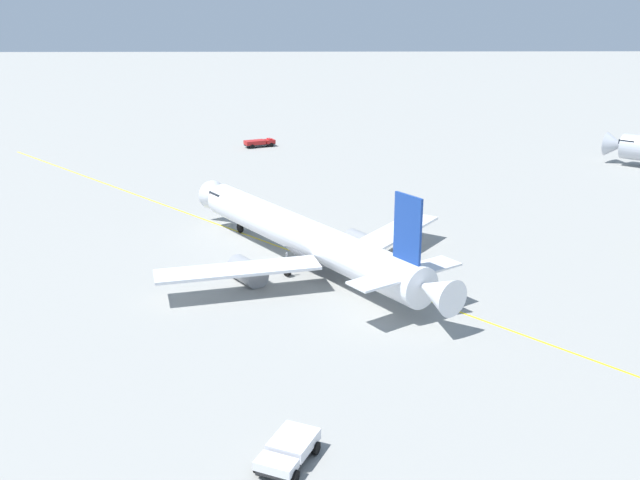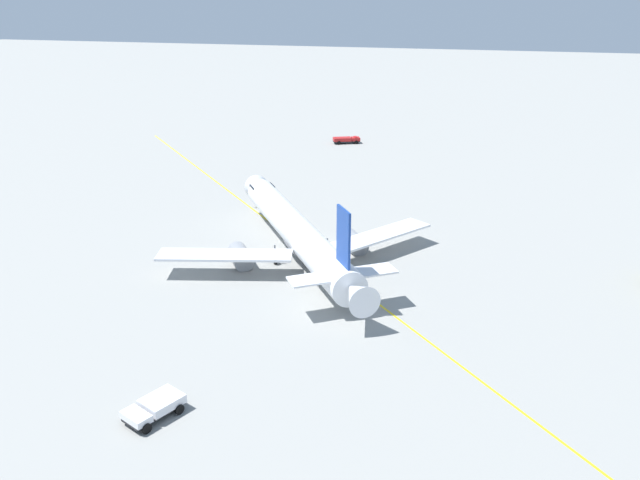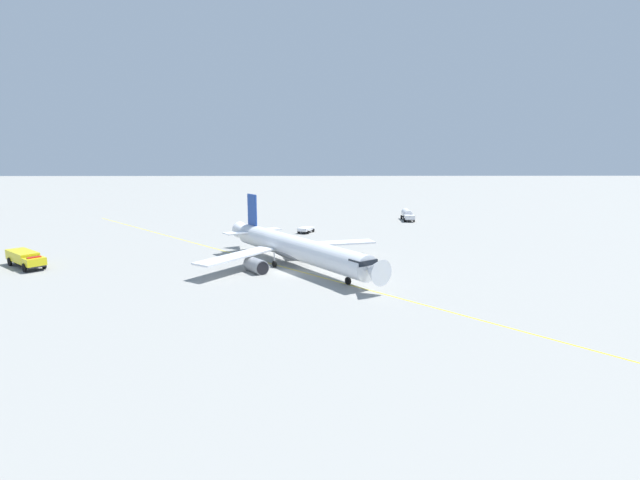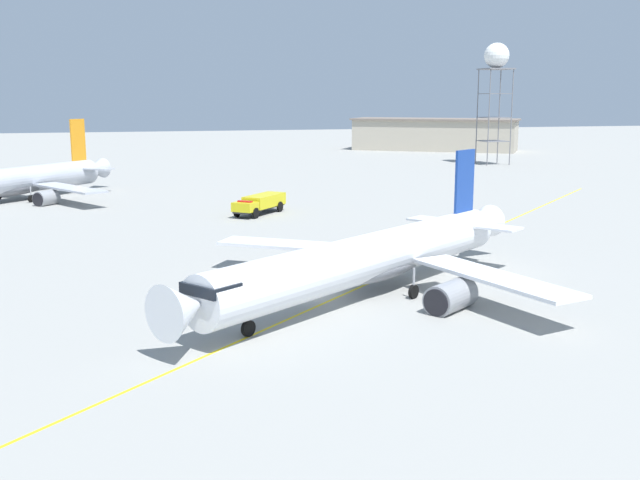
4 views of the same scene
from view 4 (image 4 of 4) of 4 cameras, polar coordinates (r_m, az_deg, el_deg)
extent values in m
plane|color=gray|center=(59.53, -0.46, -4.24)|extent=(600.00, 600.00, 0.00)
cylinder|color=white|center=(58.74, 3.60, -1.36)|extent=(30.66, 22.89, 3.72)
cone|color=white|center=(45.44, -10.34, -5.16)|extent=(4.48, 4.61, 3.53)
cone|color=white|center=(74.56, 12.15, 1.25)|extent=(5.09, 4.88, 3.16)
cube|color=black|center=(46.62, -8.31, -3.62)|extent=(3.77, 3.97, 0.70)
ellipsoid|color=slate|center=(60.35, 4.56, -2.04)|extent=(12.18, 9.89, 2.05)
cube|color=#193D93|center=(70.82, 10.95, 4.43)|extent=(2.76, 2.02, 5.77)
cube|color=white|center=(69.94, 13.07, 0.96)|extent=(4.85, 5.39, 0.20)
cube|color=white|center=(72.88, 8.68, 1.51)|extent=(4.85, 5.39, 0.20)
cube|color=white|center=(56.65, 13.10, -2.76)|extent=(7.02, 15.45, 0.28)
cube|color=white|center=(66.87, -1.45, -0.42)|extent=(14.35, 11.38, 0.28)
cylinder|color=gray|center=(56.06, 9.92, -4.27)|extent=(4.77, 4.31, 2.33)
cylinder|color=black|center=(54.26, 8.80, -4.74)|extent=(1.25, 1.71, 1.98)
cylinder|color=gray|center=(64.04, -1.24, -2.22)|extent=(4.77, 4.31, 2.33)
cylinder|color=black|center=(62.48, -2.52, -2.56)|extent=(1.25, 1.71, 1.98)
cylinder|color=#9EA0A5|center=(49.36, -5.50, -5.67)|extent=(0.20, 0.20, 1.89)
cylinder|color=black|center=(49.64, -5.48, -6.71)|extent=(1.07, 0.87, 1.10)
cylinder|color=#9EA0A5|center=(58.73, 7.16, -3.03)|extent=(0.20, 0.20, 1.89)
cylinder|color=black|center=(58.96, 7.13, -3.92)|extent=(1.07, 0.87, 1.10)
cylinder|color=#9EA0A5|center=(62.35, 2.09, -2.14)|extent=(0.20, 0.20, 1.89)
cylinder|color=black|center=(62.57, 2.09, -2.98)|extent=(1.07, 0.87, 1.10)
cylinder|color=#B2B7C1|center=(121.07, -22.94, 4.09)|extent=(26.80, 29.76, 4.03)
cone|color=#B2B7C1|center=(134.71, -16.75, 5.21)|extent=(5.21, 5.26, 3.42)
ellipsoid|color=slate|center=(122.39, -22.28, 3.68)|extent=(11.28, 12.15, 2.21)
cube|color=orange|center=(131.67, -17.94, 7.27)|extent=(2.29, 2.56, 6.86)
cube|color=#B2B7C1|center=(129.54, -16.65, 5.23)|extent=(5.96, 5.68, 0.20)
cube|color=#B2B7C1|center=(134.50, -18.96, 5.29)|extent=(5.96, 5.68, 0.20)
cube|color=#B2B7C1|center=(115.94, -18.53, 3.77)|extent=(11.13, 15.70, 0.28)
cylinder|color=gray|center=(116.25, -20.10, 3.00)|extent=(3.88, 3.98, 2.28)
cylinder|color=black|center=(115.08, -20.69, 2.88)|extent=(1.56, 1.39, 1.94)
cylinder|color=#9EA0A5|center=(119.95, -21.16, 3.38)|extent=(0.20, 0.20, 1.83)
cylinder|color=black|center=(120.06, -21.13, 2.95)|extent=(0.95, 1.02, 1.10)
cube|color=#232326|center=(100.90, -4.63, 2.42)|extent=(8.27, 8.94, 0.20)
cube|color=yellow|center=(97.66, -5.72, 2.54)|extent=(3.71, 3.67, 1.20)
cube|color=black|center=(96.70, -6.06, 2.56)|extent=(1.84, 1.63, 0.67)
cube|color=yellow|center=(101.89, -4.27, 3.02)|extent=(6.87, 7.27, 1.60)
cube|color=red|center=(97.56, -5.73, 2.94)|extent=(1.89, 1.76, 0.16)
cylinder|color=black|center=(97.28, -4.92, 2.04)|extent=(1.13, 1.24, 1.40)
cylinder|color=black|center=(98.74, -6.34, 2.15)|extent=(1.13, 1.24, 1.40)
cylinder|color=black|center=(102.92, -3.07, 2.55)|extent=(1.13, 1.24, 1.40)
cylinder|color=black|center=(104.30, -4.44, 2.64)|extent=(1.13, 1.24, 1.40)
cylinder|color=slate|center=(184.69, 13.47, 9.09)|extent=(0.24, 0.24, 21.72)
cylinder|color=slate|center=(181.98, 11.87, 9.13)|extent=(0.24, 0.24, 21.72)
cylinder|color=slate|center=(176.90, 12.73, 9.06)|extent=(0.24, 0.24, 21.72)
cylinder|color=slate|center=(179.69, 14.36, 9.01)|extent=(0.24, 0.24, 21.72)
cube|color=slate|center=(181.01, 13.03, 7.36)|extent=(5.94, 5.94, 0.16)
cube|color=slate|center=(180.79, 13.11, 9.07)|extent=(5.94, 5.94, 0.16)
cube|color=slate|center=(180.74, 13.18, 10.79)|extent=(5.94, 5.94, 0.16)
cube|color=slate|center=(180.85, 13.26, 12.56)|extent=(6.54, 6.54, 0.30)
sphere|color=white|center=(180.98, 13.30, 13.51)|extent=(5.71, 5.71, 5.71)
cube|color=#B2A893|center=(226.50, 8.74, 7.89)|extent=(47.22, 38.99, 8.85)
cube|color=#72665B|center=(226.32, 8.77, 9.07)|extent=(48.89, 40.66, 0.50)
cube|color=yellow|center=(62.32, 3.16, -3.56)|extent=(117.24, 108.51, 0.01)
camera|label=1|loc=(105.11, 44.03, 13.71)|focal=40.79mm
camera|label=2|loc=(117.93, 34.78, 16.09)|focal=36.42mm
camera|label=3|loc=(77.38, -65.02, 6.89)|focal=27.32mm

